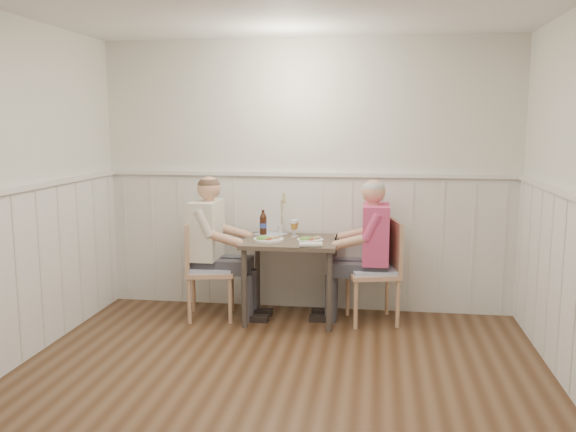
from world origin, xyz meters
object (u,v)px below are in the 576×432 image
object	(u,v)px
dining_table	(291,251)
diner_cream	(211,257)
grass_vase	(281,215)
man_in_pink	(371,262)
chair_right	(379,267)
chair_left	(205,266)
beer_bottle	(263,224)

from	to	relation	value
dining_table	diner_cream	size ratio (longest dim) A/B	0.63
grass_vase	man_in_pink	bearing A→B (deg)	-13.28
dining_table	diner_cream	xyz separation A→B (m)	(-0.75, -0.03, -0.08)
chair_right	man_in_pink	distance (m)	0.09
dining_table	chair_right	world-z (taller)	chair_right
dining_table	grass_vase	distance (m)	0.42
dining_table	chair_right	bearing A→B (deg)	3.19
man_in_pink	diner_cream	xyz separation A→B (m)	(-1.48, -0.08, 0.01)
chair_left	beer_bottle	world-z (taller)	beer_bottle
chair_left	diner_cream	bearing A→B (deg)	42.14
grass_vase	diner_cream	bearing A→B (deg)	-155.12
man_in_pink	beer_bottle	distance (m)	1.08
beer_bottle	grass_vase	size ratio (longest dim) A/B	0.57
chair_right	beer_bottle	size ratio (longest dim) A/B	3.89
dining_table	chair_left	world-z (taller)	chair_left
dining_table	diner_cream	world-z (taller)	diner_cream
grass_vase	chair_left	bearing A→B (deg)	-153.47
chair_left	man_in_pink	bearing A→B (deg)	4.76
grass_vase	chair_right	bearing A→B (deg)	-12.69
chair_right	man_in_pink	xyz separation A→B (m)	(-0.07, 0.01, 0.05)
chair_left	grass_vase	size ratio (longest dim) A/B	2.14
chair_left	man_in_pink	size ratio (longest dim) A/B	0.68
dining_table	chair_right	xyz separation A→B (m)	(0.80, 0.04, -0.14)
man_in_pink	diner_cream	size ratio (longest dim) A/B	0.99
dining_table	diner_cream	distance (m)	0.75
chair_left	grass_vase	bearing A→B (deg)	26.53
chair_right	grass_vase	xyz separation A→B (m)	(-0.94, 0.21, 0.43)
man_in_pink	grass_vase	size ratio (longest dim) A/B	3.13
chair_left	grass_vase	xyz separation A→B (m)	(0.66, 0.33, 0.45)
chair_right	diner_cream	xyz separation A→B (m)	(-1.55, -0.07, 0.06)
man_in_pink	grass_vase	bearing A→B (deg)	166.72
chair_left	grass_vase	world-z (taller)	grass_vase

